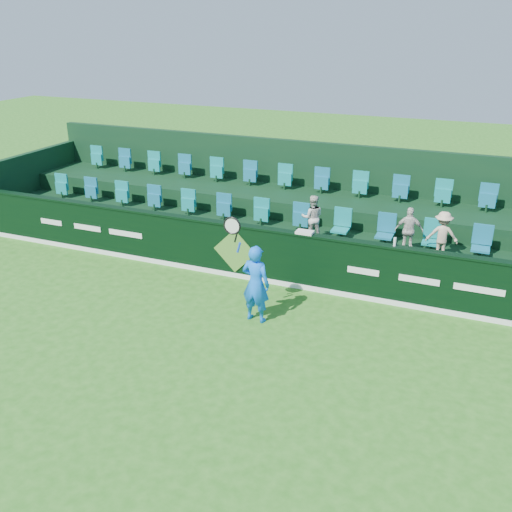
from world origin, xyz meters
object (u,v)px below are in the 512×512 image
at_px(spectator_right, 442,235).
at_px(towel, 305,232).
at_px(spectator_left, 312,217).
at_px(spectator_middle, 409,230).
at_px(tennis_player, 255,283).
at_px(drinks_bottle, 395,242).

height_order(spectator_right, towel, spectator_right).
xyz_separation_m(spectator_left, towel, (0.17, -1.12, 0.02)).
bearing_deg(spectator_left, spectator_middle, 159.60).
relative_size(tennis_player, spectator_left, 2.06).
distance_m(spectator_left, spectator_middle, 2.31).
height_order(spectator_middle, drinks_bottle, spectator_middle).
relative_size(spectator_right, towel, 2.82).
bearing_deg(spectator_middle, spectator_left, -9.47).
height_order(spectator_right, drinks_bottle, spectator_right).
bearing_deg(spectator_left, tennis_player, 64.49).
bearing_deg(drinks_bottle, tennis_player, -142.68).
bearing_deg(spectator_right, spectator_left, -6.26).
bearing_deg(spectator_left, spectator_right, 159.60).
relative_size(spectator_left, towel, 2.89).
bearing_deg(towel, tennis_player, -103.12).
distance_m(spectator_right, towel, 3.09).
height_order(spectator_left, spectator_right, spectator_left).
relative_size(spectator_middle, drinks_bottle, 5.74).
relative_size(towel, drinks_bottle, 2.03).
bearing_deg(tennis_player, spectator_left, 84.89).
bearing_deg(drinks_bottle, spectator_middle, 82.90).
bearing_deg(spectator_right, drinks_bottle, 45.79).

